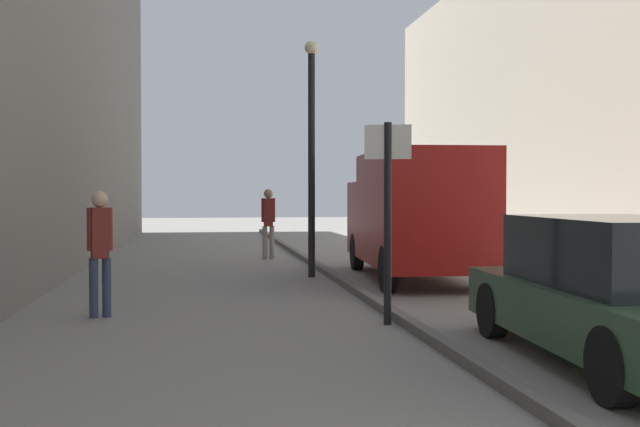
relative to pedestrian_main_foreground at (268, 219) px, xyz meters
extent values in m
plane|color=gray|center=(-0.69, -6.00, -1.05)|extent=(80.00, 80.00, 0.00)
cube|color=#615F5B|center=(0.89, -6.00, -0.99)|extent=(0.16, 40.00, 0.12)
cylinder|color=gray|center=(0.09, -0.01, -0.62)|extent=(0.13, 0.13, 0.85)
cylinder|color=gray|center=(-0.09, 0.01, -0.62)|extent=(0.13, 0.13, 0.85)
cube|color=maroon|center=(0.00, 0.00, 0.17)|extent=(0.25, 0.21, 0.72)
cylinder|color=maroon|center=(0.13, -0.01, 0.22)|extent=(0.10, 0.10, 0.62)
cylinder|color=maroon|center=(-0.13, 0.01, 0.22)|extent=(0.10, 0.10, 0.62)
sphere|color=#9E755B|center=(0.00, 0.00, 0.65)|extent=(0.24, 0.24, 0.24)
cylinder|color=#2D3851|center=(-3.14, -8.73, -0.64)|extent=(0.12, 0.12, 0.81)
cylinder|color=#2D3851|center=(-2.98, -8.69, -0.64)|extent=(0.12, 0.12, 0.81)
cube|color=maroon|center=(-3.06, -8.71, 0.11)|extent=(0.27, 0.24, 0.69)
cylinder|color=maroon|center=(-3.18, -8.74, 0.16)|extent=(0.10, 0.10, 0.59)
cylinder|color=maroon|center=(-2.94, -8.68, 0.16)|extent=(0.10, 0.10, 0.59)
sphere|color=tan|center=(-3.06, -8.71, 0.57)|extent=(0.22, 0.22, 0.22)
cube|color=maroon|center=(2.40, -5.60, 0.36)|extent=(2.19, 4.02, 2.14)
cube|color=maroon|center=(2.58, -2.89, 0.10)|extent=(2.03, 1.64, 1.60)
cube|color=black|center=(2.62, -2.36, 0.45)|extent=(1.62, 0.15, 0.71)
cylinder|color=black|center=(1.71, -2.99, -0.65)|extent=(0.27, 0.81, 0.80)
cylinder|color=black|center=(3.44, -3.10, -0.65)|extent=(0.27, 0.81, 0.80)
cylinder|color=black|center=(1.46, -6.79, -0.65)|extent=(0.27, 0.81, 0.80)
cylinder|color=black|center=(3.19, -6.90, -0.65)|extent=(0.27, 0.81, 0.80)
cube|color=#335138|center=(2.43, -12.36, -0.55)|extent=(2.02, 4.29, 0.55)
cube|color=black|center=(2.43, -12.36, 0.06)|extent=(1.64, 2.60, 0.68)
cylinder|color=black|center=(1.68, -10.89, -0.73)|extent=(0.23, 0.65, 0.64)
cylinder|color=black|center=(3.32, -10.98, -0.73)|extent=(0.23, 0.65, 0.64)
cylinder|color=black|center=(1.53, -13.74, -0.73)|extent=(0.23, 0.65, 0.64)
cylinder|color=black|center=(0.67, -9.87, 0.25)|extent=(0.10, 0.10, 2.60)
cube|color=white|center=(0.67, -9.87, 1.30)|extent=(0.59, 0.18, 0.44)
cylinder|color=black|center=(0.50, -4.31, 1.20)|extent=(0.14, 0.14, 4.50)
sphere|color=beige|center=(0.50, -4.31, 3.57)|extent=(0.28, 0.28, 0.28)
camera|label=1|loc=(-1.67, -19.15, 0.64)|focal=41.76mm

